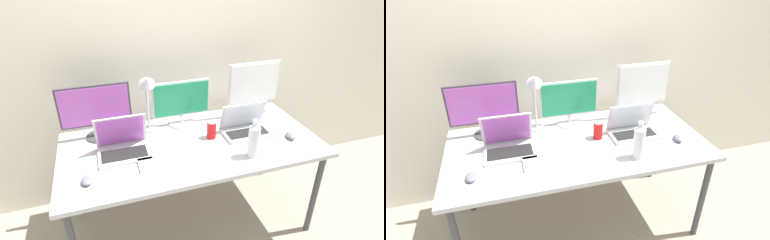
% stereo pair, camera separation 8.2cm
% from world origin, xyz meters
% --- Properties ---
extents(ground_plane, '(16.00, 16.00, 0.00)m').
position_xyz_m(ground_plane, '(0.00, 0.00, 0.00)').
color(ground_plane, gray).
extents(wall_back, '(7.00, 0.08, 2.60)m').
position_xyz_m(wall_back, '(0.00, 0.59, 1.30)').
color(wall_back, silver).
rests_on(wall_back, ground).
extents(work_desk, '(1.76, 0.84, 0.74)m').
position_xyz_m(work_desk, '(0.00, 0.00, 0.68)').
color(work_desk, '#424247').
rests_on(work_desk, ground).
extents(monitor_left, '(0.48, 0.19, 0.39)m').
position_xyz_m(monitor_left, '(-0.60, 0.28, 0.96)').
color(monitor_left, '#38383D').
rests_on(monitor_left, work_desk).
extents(monitor_center, '(0.44, 0.20, 0.34)m').
position_xyz_m(monitor_center, '(0.01, 0.29, 0.92)').
color(monitor_center, silver).
rests_on(monitor_center, work_desk).
extents(monitor_right, '(0.43, 0.18, 0.44)m').
position_xyz_m(monitor_right, '(0.60, 0.27, 0.98)').
color(monitor_right, silver).
rests_on(monitor_right, work_desk).
extents(laptop_silver, '(0.33, 0.25, 0.26)m').
position_xyz_m(laptop_silver, '(-0.46, 0.03, 0.80)').
color(laptop_silver, silver).
rests_on(laptop_silver, work_desk).
extents(laptop_secondary, '(0.34, 0.21, 0.22)m').
position_xyz_m(laptop_secondary, '(0.41, 0.02, 0.79)').
color(laptop_secondary, silver).
rests_on(laptop_secondary, work_desk).
extents(keyboard_main, '(0.42, 0.14, 0.02)m').
position_xyz_m(keyboard_main, '(-0.18, -0.17, 0.75)').
color(keyboard_main, white).
rests_on(keyboard_main, work_desk).
extents(mouse_by_keyboard, '(0.07, 0.10, 0.03)m').
position_xyz_m(mouse_by_keyboard, '(-0.70, -0.21, 0.76)').
color(mouse_by_keyboard, slate).
rests_on(mouse_by_keyboard, work_desk).
extents(mouse_by_laptop, '(0.08, 0.11, 0.04)m').
position_xyz_m(mouse_by_laptop, '(0.68, -0.16, 0.76)').
color(mouse_by_laptop, slate).
rests_on(mouse_by_laptop, work_desk).
extents(water_bottle, '(0.07, 0.07, 0.26)m').
position_xyz_m(water_bottle, '(0.32, -0.27, 0.86)').
color(water_bottle, silver).
rests_on(water_bottle, work_desk).
extents(soda_can_near_keyboard, '(0.07, 0.07, 0.13)m').
position_xyz_m(soda_can_near_keyboard, '(0.15, 0.03, 0.80)').
color(soda_can_near_keyboard, red).
rests_on(soda_can_near_keyboard, work_desk).
extents(desk_lamp, '(0.11, 0.18, 0.46)m').
position_xyz_m(desk_lamp, '(-0.25, 0.23, 1.05)').
color(desk_lamp, '#B7B7BC').
rests_on(desk_lamp, work_desk).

